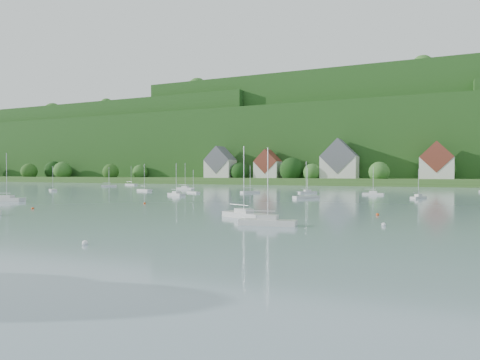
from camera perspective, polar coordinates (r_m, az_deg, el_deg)
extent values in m
cube|color=#365921|center=(212.24, 12.40, -0.13)|extent=(600.00, 60.00, 3.00)
cube|color=#1A3C13|center=(286.53, 15.31, 3.85)|extent=(620.00, 160.00, 40.00)
cube|color=#1A3C13|center=(329.68, -11.95, 4.18)|extent=(200.00, 120.00, 52.00)
cube|color=#1A3C13|center=(280.84, 17.20, 5.53)|extent=(240.00, 130.00, 60.00)
sphere|color=#285F23|center=(281.67, -22.63, 1.14)|extent=(11.19, 11.19, 11.19)
sphere|color=#285F23|center=(249.10, -13.21, 1.02)|extent=(8.61, 8.61, 8.61)
sphere|color=#1E4715|center=(247.77, -16.90, 1.04)|extent=(9.03, 9.03, 9.03)
sphere|color=#285F23|center=(197.93, 9.58, 1.01)|extent=(8.19, 8.19, 8.19)
sphere|color=#285F23|center=(215.31, -2.03, 0.87)|extent=(6.49, 6.49, 6.49)
sphere|color=#285F23|center=(200.43, 25.23, 1.30)|extent=(12.16, 12.16, 12.16)
sphere|color=#285F23|center=(189.02, 18.09, 1.03)|extent=(8.73, 8.73, 8.73)
sphere|color=black|center=(211.76, -0.08, 1.12)|extent=(9.32, 9.32, 9.32)
sphere|color=black|center=(291.99, -22.86, 1.02)|extent=(9.50, 9.50, 9.50)
sphere|color=black|center=(294.01, -23.63, 1.17)|extent=(11.91, 11.91, 11.91)
sphere|color=#1E4715|center=(291.55, -26.35, 1.02)|extent=(9.91, 9.91, 9.91)
sphere|color=black|center=(203.01, 6.95, 1.36)|extent=(11.92, 11.92, 11.92)
sphere|color=#285F23|center=(289.77, -10.67, 10.17)|extent=(10.52, 10.52, 10.52)
sphere|color=#285F23|center=(362.78, -23.73, 8.33)|extent=(13.75, 13.75, 13.75)
sphere|color=#1E4715|center=(302.37, -1.26, 9.79)|extent=(10.29, 10.29, 10.29)
sphere|color=black|center=(355.61, -17.52, 8.42)|extent=(10.31, 10.31, 10.31)
sphere|color=black|center=(327.28, -18.36, 9.00)|extent=(8.14, 8.14, 8.14)
sphere|color=#285F23|center=(350.88, -15.43, 8.44)|extent=(7.15, 7.15, 7.15)
sphere|color=black|center=(392.40, -23.46, 7.72)|extent=(11.66, 11.66, 11.66)
sphere|color=black|center=(285.24, 0.72, 10.21)|extent=(7.18, 7.18, 7.18)
sphere|color=#285F23|center=(307.39, -17.40, 9.56)|extent=(8.89, 8.89, 8.89)
sphere|color=#1E4715|center=(363.71, -26.30, 8.13)|extent=(7.77, 7.77, 7.77)
sphere|color=black|center=(354.51, -18.32, 8.43)|extent=(9.97, 9.97, 9.97)
sphere|color=#1E4715|center=(268.89, 23.29, 12.65)|extent=(12.83, 12.83, 12.83)
sphere|color=#285F23|center=(268.56, 5.64, 12.56)|extent=(8.18, 8.18, 8.18)
sphere|color=#1E4715|center=(295.71, 15.69, 11.61)|extent=(12.73, 12.73, 12.73)
sphere|color=#1E4715|center=(289.11, 27.61, 11.85)|extent=(14.65, 14.65, 14.65)
sphere|color=#285F23|center=(245.67, 23.21, 13.74)|extent=(11.95, 11.95, 11.95)
sphere|color=#285F23|center=(300.73, 6.22, 11.27)|extent=(7.07, 7.07, 7.07)
sphere|color=black|center=(261.03, 13.56, 12.88)|extent=(8.21, 8.21, 8.21)
sphere|color=#285F23|center=(287.81, 10.52, 11.91)|extent=(12.24, 12.24, 12.24)
sphere|color=#285F23|center=(284.93, -5.70, 12.08)|extent=(13.65, 13.65, 13.65)
sphere|color=#1E4715|center=(284.54, 6.87, 8.37)|extent=(12.01, 12.01, 12.01)
sphere|color=black|center=(286.38, 14.51, 8.42)|extent=(15.72, 15.72, 15.72)
sphere|color=#1E4715|center=(280.14, 17.35, 8.39)|extent=(10.54, 10.54, 10.54)
sphere|color=#1E4715|center=(387.61, -13.88, 6.28)|extent=(8.18, 8.18, 8.18)
sphere|color=black|center=(370.07, -12.58, 6.55)|extent=(8.74, 8.74, 8.74)
sphere|color=black|center=(363.38, -16.58, 6.82)|extent=(15.38, 15.38, 15.38)
cube|color=silver|center=(217.48, -2.65, 1.50)|extent=(14.00, 10.00, 9.00)
cube|color=#56565D|center=(217.57, -2.65, 2.69)|extent=(14.00, 10.40, 14.00)
cube|color=silver|center=(209.57, 3.75, 1.38)|extent=(12.00, 9.00, 8.00)
cube|color=brown|center=(209.63, 3.75, 2.48)|extent=(12.00, 9.36, 12.00)
cube|color=silver|center=(199.50, 13.16, 1.67)|extent=(16.00, 11.00, 10.00)
cube|color=#56565D|center=(199.62, 13.16, 3.10)|extent=(16.00, 11.44, 16.00)
cube|color=silver|center=(194.30, 24.74, 1.47)|extent=(13.00, 10.00, 9.00)
cube|color=brown|center=(194.40, 24.75, 2.80)|extent=(13.00, 10.40, 13.00)
cube|color=silver|center=(45.42, 3.73, -5.68)|extent=(6.24, 2.42, 0.61)
cube|color=silver|center=(45.36, 3.73, -4.98)|extent=(2.25, 1.44, 0.50)
cylinder|color=silver|center=(45.13, 3.74, -0.50)|extent=(0.10, 0.10, 7.59)
cylinder|color=silver|center=(45.51, 2.61, -4.14)|extent=(3.33, 0.48, 0.08)
cube|color=silver|center=(52.70, 0.52, -4.73)|extent=(6.66, 4.65, 0.66)
cube|color=silver|center=(52.64, 0.52, -4.10)|extent=(2.63, 2.20, 0.50)
cylinder|color=silver|center=(52.44, 0.52, 0.09)|extent=(0.10, 0.10, 8.19)
cylinder|color=silver|center=(53.35, -0.16, -3.33)|extent=(3.23, 1.73, 0.08)
cube|color=silver|center=(94.32, -28.71, -2.31)|extent=(7.21, 3.25, 0.70)
cube|color=silver|center=(94.29, -28.72, -1.94)|extent=(2.66, 1.81, 0.50)
cylinder|color=silver|center=(94.18, -28.74, 0.55)|extent=(0.10, 0.10, 8.71)
cylinder|color=silver|center=(94.95, -29.19, -1.53)|extent=(3.78, 0.81, 0.08)
sphere|color=#CF4816|center=(72.37, -25.96, -3.53)|extent=(0.40, 0.40, 0.40)
sphere|color=white|center=(35.40, -20.01, -8.14)|extent=(0.46, 0.46, 0.46)
sphere|color=#CF4816|center=(58.25, 17.90, -4.55)|extent=(0.42, 0.42, 0.42)
sphere|color=#CF4816|center=(77.65, -12.62, -3.15)|extent=(0.41, 0.41, 0.41)
sphere|color=white|center=(47.34, 18.63, -5.83)|extent=(0.46, 0.46, 0.46)
cube|color=silver|center=(92.68, 8.83, -2.28)|extent=(5.17, 5.55, 0.59)
cylinder|color=silver|center=(92.54, 8.84, 0.19)|extent=(0.10, 0.10, 7.42)
cylinder|color=silver|center=(92.12, 8.38, -1.56)|extent=(2.22, 2.50, 0.08)
cube|color=silver|center=(142.53, -7.34, -1.12)|extent=(6.66, 2.82, 0.65)
cube|color=silver|center=(142.51, -7.34, -0.89)|extent=(2.43, 1.61, 0.50)
cylinder|color=silver|center=(142.44, -7.34, 0.63)|extent=(0.10, 0.10, 8.06)
cylinder|color=silver|center=(143.12, -7.64, -0.63)|extent=(3.51, 0.65, 0.08)
cube|color=silver|center=(176.92, -17.12, -0.78)|extent=(4.26, 4.31, 0.47)
cylinder|color=silver|center=(176.86, -17.12, 0.26)|extent=(0.10, 0.10, 5.92)
cylinder|color=silver|center=(176.83, -17.35, -0.41)|extent=(1.88, 1.91, 0.08)
cube|color=silver|center=(99.29, 22.73, -2.17)|extent=(3.34, 4.76, 0.47)
cube|color=silver|center=(99.26, 22.73, -1.89)|extent=(1.58, 1.88, 0.50)
cylinder|color=silver|center=(99.17, 22.74, -0.34)|extent=(0.10, 0.10, 5.86)
cylinder|color=silver|center=(98.62, 22.54, -1.53)|extent=(1.27, 2.32, 0.08)
cube|color=silver|center=(116.67, -6.26, -1.64)|extent=(4.75, 3.20, 0.46)
cylinder|color=silver|center=(116.57, -6.27, -0.09)|extent=(0.10, 0.10, 5.81)
cylinder|color=silver|center=(117.20, -6.46, -1.07)|extent=(2.33, 1.19, 0.08)
cube|color=silver|center=(116.15, 1.37, -1.62)|extent=(4.35, 5.54, 0.56)
cylinder|color=silver|center=(116.04, 1.37, 0.24)|extent=(0.10, 0.10, 6.98)
cylinder|color=silver|center=(115.62, 1.03, -1.05)|extent=(1.74, 2.62, 0.08)
cube|color=silver|center=(116.41, 9.00, -1.64)|extent=(4.64, 4.63, 0.51)
cube|color=silver|center=(116.39, 9.00, -1.39)|extent=(1.98, 1.98, 0.50)
cylinder|color=silver|center=(116.31, 9.01, 0.07)|extent=(0.10, 0.10, 6.41)
cylinder|color=silver|center=(115.98, 8.68, -1.07)|extent=(2.05, 2.04, 0.08)
cube|color=silver|center=(180.10, -17.10, -0.73)|extent=(5.83, 4.70, 0.59)
cylinder|color=silver|center=(180.03, -17.10, 0.54)|extent=(0.10, 0.10, 7.40)
cylinder|color=silver|center=(180.17, -17.38, -0.35)|extent=(2.74, 1.90, 0.08)
cube|color=silver|center=(131.20, -12.66, -1.33)|extent=(6.29, 4.02, 0.61)
cylinder|color=silver|center=(131.10, -12.67, 0.47)|extent=(0.10, 0.10, 7.64)
cylinder|color=silver|center=(131.95, -12.86, -0.79)|extent=(3.11, 1.42, 0.08)
cube|color=silver|center=(104.29, -8.52, -1.92)|extent=(5.94, 4.20, 0.59)
cube|color=silver|center=(104.27, -8.52, -1.62)|extent=(2.35, 1.98, 0.50)
cylinder|color=silver|center=(104.17, -8.52, 0.25)|extent=(0.10, 0.10, 7.32)
cylinder|color=silver|center=(105.00, -8.76, -1.25)|extent=(2.88, 1.59, 0.08)
cube|color=silver|center=(111.68, 17.37, -1.78)|extent=(5.29, 1.89, 0.52)
cube|color=silver|center=(111.66, 17.37, -1.52)|extent=(1.90, 1.17, 0.50)
cylinder|color=silver|center=(111.57, 17.38, 0.02)|extent=(0.10, 0.10, 6.48)
cylinder|color=silver|center=(111.78, 16.98, -1.18)|extent=(2.85, 0.32, 0.08)
cube|color=silver|center=(194.31, -14.35, -0.58)|extent=(6.56, 3.16, 0.63)
cylinder|color=silver|center=(194.24, -14.35, 0.67)|extent=(0.10, 0.10, 7.90)
cylinder|color=silver|center=(195.02, -14.52, -0.22)|extent=(3.40, 0.87, 0.08)
cube|color=silver|center=(141.68, -23.73, -1.23)|extent=(5.50, 4.52, 0.56)
cylinder|color=silver|center=(141.59, -23.74, 0.30)|extent=(0.10, 0.10, 7.03)
cylinder|color=silver|center=(142.47, -23.78, -0.74)|extent=(2.57, 1.85, 0.08)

